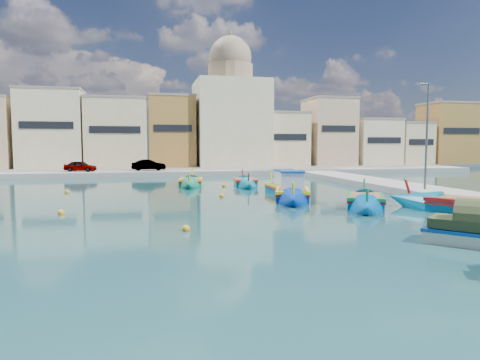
{
  "coord_description": "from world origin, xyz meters",
  "views": [
    {
      "loc": [
        -1.83,
        -20.8,
        3.71
      ],
      "look_at": [
        4.0,
        6.0,
        1.4
      ],
      "focal_mm": 32.0,
      "sensor_mm": 36.0,
      "label": 1
    }
  ],
  "objects_px": {
    "luzzu_green": "(191,183)",
    "luzzu_cyan_south": "(465,207)",
    "quay_street_lamp": "(426,135)",
    "luzzu_cyan_mid": "(245,183)",
    "church_block": "(230,111)",
    "tender_near": "(469,232)",
    "luzzu_blue_south": "(365,202)",
    "luzzu_blue_cabin": "(292,195)",
    "luzzu_turquoise_cabin": "(284,189)"
  },
  "relations": [
    {
      "from": "luzzu_green",
      "to": "luzzu_cyan_south",
      "type": "bearing_deg",
      "value": -54.08
    },
    {
      "from": "quay_street_lamp",
      "to": "luzzu_cyan_south",
      "type": "bearing_deg",
      "value": -109.42
    },
    {
      "from": "quay_street_lamp",
      "to": "luzzu_cyan_mid",
      "type": "bearing_deg",
      "value": 136.92
    },
    {
      "from": "church_block",
      "to": "tender_near",
      "type": "relative_size",
      "value": 5.72
    },
    {
      "from": "church_block",
      "to": "luzzu_green",
      "type": "bearing_deg",
      "value": -109.41
    },
    {
      "from": "luzzu_green",
      "to": "tender_near",
      "type": "xyz_separation_m",
      "value": [
        7.8,
        -24.51,
        0.21
      ]
    },
    {
      "from": "church_block",
      "to": "luzzu_cyan_mid",
      "type": "bearing_deg",
      "value": -97.92
    },
    {
      "from": "church_block",
      "to": "luzzu_blue_south",
      "type": "height_order",
      "value": "church_block"
    },
    {
      "from": "luzzu_blue_cabin",
      "to": "tender_near",
      "type": "distance_m",
      "value": 13.51
    },
    {
      "from": "luzzu_blue_cabin",
      "to": "luzzu_cyan_mid",
      "type": "height_order",
      "value": "luzzu_blue_cabin"
    },
    {
      "from": "luzzu_cyan_south",
      "to": "tender_near",
      "type": "bearing_deg",
      "value": -129.12
    },
    {
      "from": "church_block",
      "to": "quay_street_lamp",
      "type": "height_order",
      "value": "church_block"
    },
    {
      "from": "luzzu_blue_cabin",
      "to": "quay_street_lamp",
      "type": "bearing_deg",
      "value": 0.43
    },
    {
      "from": "luzzu_blue_south",
      "to": "luzzu_blue_cabin",
      "type": "bearing_deg",
      "value": 130.95
    },
    {
      "from": "luzzu_blue_cabin",
      "to": "luzzu_green",
      "type": "xyz_separation_m",
      "value": [
        -5.6,
        11.18,
        -0.12
      ]
    },
    {
      "from": "luzzu_turquoise_cabin",
      "to": "luzzu_green",
      "type": "distance_m",
      "value": 9.55
    },
    {
      "from": "quay_street_lamp",
      "to": "tender_near",
      "type": "height_order",
      "value": "quay_street_lamp"
    },
    {
      "from": "luzzu_turquoise_cabin",
      "to": "luzzu_blue_cabin",
      "type": "height_order",
      "value": "luzzu_blue_cabin"
    },
    {
      "from": "luzzu_turquoise_cabin",
      "to": "luzzu_blue_south",
      "type": "distance_m",
      "value": 8.15
    },
    {
      "from": "church_block",
      "to": "luzzu_cyan_mid",
      "type": "distance_m",
      "value": 25.5
    },
    {
      "from": "luzzu_green",
      "to": "luzzu_blue_cabin",
      "type": "bearing_deg",
      "value": -63.37
    },
    {
      "from": "luzzu_blue_cabin",
      "to": "luzzu_blue_south",
      "type": "height_order",
      "value": "luzzu_blue_cabin"
    },
    {
      "from": "luzzu_blue_cabin",
      "to": "luzzu_cyan_south",
      "type": "height_order",
      "value": "luzzu_blue_cabin"
    },
    {
      "from": "luzzu_turquoise_cabin",
      "to": "church_block",
      "type": "bearing_deg",
      "value": 86.64
    },
    {
      "from": "quay_street_lamp",
      "to": "luzzu_blue_south",
      "type": "bearing_deg",
      "value": -150.24
    },
    {
      "from": "luzzu_blue_south",
      "to": "tender_near",
      "type": "xyz_separation_m",
      "value": [
        -1.05,
        -9.6,
        0.2
      ]
    },
    {
      "from": "tender_near",
      "to": "luzzu_cyan_mid",
      "type": "bearing_deg",
      "value": 97.43
    },
    {
      "from": "luzzu_blue_cabin",
      "to": "luzzu_blue_south",
      "type": "distance_m",
      "value": 4.95
    },
    {
      "from": "luzzu_cyan_mid",
      "to": "luzzu_blue_south",
      "type": "bearing_deg",
      "value": -73.51
    },
    {
      "from": "quay_street_lamp",
      "to": "luzzu_blue_south",
      "type": "distance_m",
      "value": 8.69
    },
    {
      "from": "luzzu_green",
      "to": "luzzu_cyan_south",
      "type": "xyz_separation_m",
      "value": [
        13.07,
        -18.03,
        0.04
      ]
    },
    {
      "from": "luzzu_cyan_mid",
      "to": "tender_near",
      "type": "relative_size",
      "value": 2.39
    },
    {
      "from": "luzzu_blue_cabin",
      "to": "tender_near",
      "type": "xyz_separation_m",
      "value": [
        2.2,
        -13.33,
        0.09
      ]
    },
    {
      "from": "luzzu_cyan_mid",
      "to": "luzzu_green",
      "type": "distance_m",
      "value": 4.85
    },
    {
      "from": "luzzu_blue_cabin",
      "to": "luzzu_blue_south",
      "type": "xyz_separation_m",
      "value": [
        3.24,
        -3.74,
        -0.11
      ]
    },
    {
      "from": "luzzu_turquoise_cabin",
      "to": "luzzu_blue_south",
      "type": "bearing_deg",
      "value": -71.81
    },
    {
      "from": "luzzu_blue_south",
      "to": "luzzu_cyan_south",
      "type": "bearing_deg",
      "value": -36.5
    },
    {
      "from": "luzzu_cyan_south",
      "to": "luzzu_green",
      "type": "bearing_deg",
      "value": 125.92
    },
    {
      "from": "church_block",
      "to": "tender_near",
      "type": "bearing_deg",
      "value": -90.32
    },
    {
      "from": "quay_street_lamp",
      "to": "tender_near",
      "type": "distance_m",
      "value": 15.95
    },
    {
      "from": "church_block",
      "to": "luzzu_green",
      "type": "distance_m",
      "value": 25.61
    },
    {
      "from": "luzzu_blue_south",
      "to": "quay_street_lamp",
      "type": "bearing_deg",
      "value": 29.76
    },
    {
      "from": "quay_street_lamp",
      "to": "luzzu_cyan_mid",
      "type": "relative_size",
      "value": 1.0
    },
    {
      "from": "quay_street_lamp",
      "to": "luzzu_blue_cabin",
      "type": "relative_size",
      "value": 0.91
    },
    {
      "from": "luzzu_turquoise_cabin",
      "to": "luzzu_green",
      "type": "xyz_separation_m",
      "value": [
        -6.3,
        7.17,
        -0.09
      ]
    },
    {
      "from": "luzzu_cyan_south",
      "to": "luzzu_blue_south",
      "type": "bearing_deg",
      "value": 143.5
    },
    {
      "from": "tender_near",
      "to": "church_block",
      "type": "bearing_deg",
      "value": 89.68
    },
    {
      "from": "quay_street_lamp",
      "to": "luzzu_cyan_south",
      "type": "relative_size",
      "value": 0.93
    },
    {
      "from": "quay_street_lamp",
      "to": "luzzu_green",
      "type": "relative_size",
      "value": 1.05
    },
    {
      "from": "luzzu_green",
      "to": "church_block",
      "type": "bearing_deg",
      "value": 70.59
    }
  ]
}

